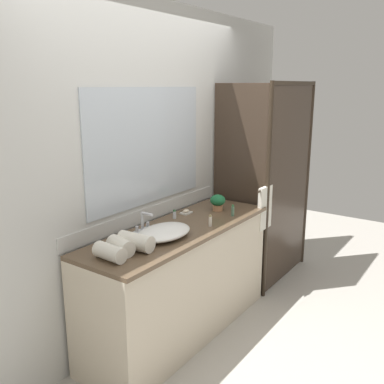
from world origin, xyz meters
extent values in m
plane|color=#B7B2A8|center=(0.00, 0.00, 0.00)|extent=(8.00, 8.00, 0.00)
cube|color=silver|center=(0.00, 0.34, 1.30)|extent=(4.40, 0.05, 2.60)
cube|color=silver|center=(0.00, 0.32, 0.96)|extent=(1.80, 0.01, 0.11)
cube|color=silver|center=(0.00, 0.31, 1.50)|extent=(1.29, 0.01, 0.90)
cube|color=beige|center=(0.00, 0.01, 0.43)|extent=(1.80, 0.56, 0.87)
cube|color=brown|center=(0.00, 0.00, 0.89)|extent=(1.80, 0.58, 0.03)
cylinder|color=#2D2319|center=(1.95, -0.27, 1.00)|extent=(0.04, 0.04, 2.00)
cylinder|color=#2D2319|center=(0.95, -0.27, 1.00)|extent=(0.04, 0.04, 2.00)
cube|color=#2D2319|center=(1.45, -0.27, 1.98)|extent=(1.00, 0.04, 0.04)
cube|color=#382B21|center=(1.45, -0.27, 1.00)|extent=(0.96, 0.01, 1.96)
cube|color=#382B21|center=(0.95, 0.02, 1.00)|extent=(0.01, 0.57, 1.96)
cylinder|color=#2D2319|center=(0.93, -0.26, 1.06)|extent=(0.32, 0.02, 0.02)
cube|color=silver|center=(0.93, -0.26, 0.88)|extent=(0.22, 0.04, 0.40)
ellipsoid|color=white|center=(-0.24, -0.03, 0.94)|extent=(0.46, 0.32, 0.08)
cube|color=silver|center=(-0.24, 0.18, 0.91)|extent=(0.17, 0.04, 0.02)
cylinder|color=silver|center=(-0.24, 0.18, 0.98)|extent=(0.02, 0.02, 0.13)
cylinder|color=silver|center=(-0.24, 0.13, 1.05)|extent=(0.02, 0.10, 0.02)
cylinder|color=silver|center=(-0.30, 0.18, 0.94)|extent=(0.02, 0.02, 0.04)
cylinder|color=silver|center=(-0.18, 0.18, 0.94)|extent=(0.02, 0.02, 0.04)
cylinder|color=#B77A51|center=(0.55, 0.01, 0.93)|extent=(0.09, 0.09, 0.05)
ellipsoid|color=#1D6137|center=(0.55, 0.01, 0.99)|extent=(0.13, 0.13, 0.10)
cube|color=silver|center=(0.32, 0.18, 0.91)|extent=(0.10, 0.07, 0.01)
ellipsoid|color=beige|center=(0.32, 0.18, 0.92)|extent=(0.07, 0.04, 0.02)
cylinder|color=silver|center=(0.15, -0.17, 0.94)|extent=(0.02, 0.02, 0.08)
cylinder|color=#9E895B|center=(0.15, -0.17, 0.99)|extent=(0.02, 0.02, 0.01)
cylinder|color=silver|center=(0.15, 0.18, 0.93)|extent=(0.03, 0.03, 0.06)
cylinder|color=#2D6638|center=(0.15, 0.18, 0.97)|extent=(0.02, 0.02, 0.01)
cylinder|color=#4C7056|center=(0.49, -0.18, 0.94)|extent=(0.03, 0.03, 0.08)
cylinder|color=#2D6638|center=(0.49, -0.18, 0.99)|extent=(0.02, 0.02, 0.01)
cylinder|color=silver|center=(-0.76, -0.01, 0.95)|extent=(0.11, 0.22, 0.10)
cylinder|color=silver|center=(-0.65, 0.00, 0.95)|extent=(0.15, 0.21, 0.11)
cylinder|color=silver|center=(-0.54, -0.03, 0.96)|extent=(0.13, 0.25, 0.12)
camera|label=1|loc=(-2.49, -1.86, 1.96)|focal=39.91mm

